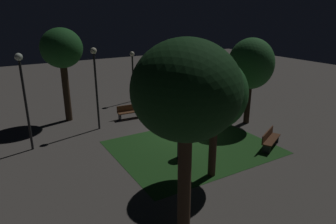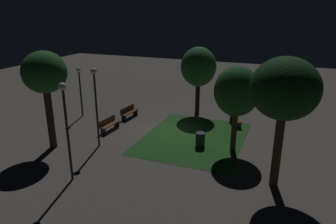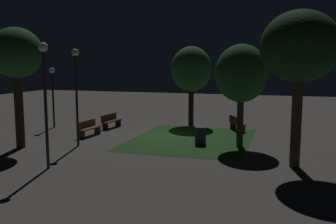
# 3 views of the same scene
# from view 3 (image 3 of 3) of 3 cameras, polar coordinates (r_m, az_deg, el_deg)

# --- Properties ---
(ground_plane) EXTENTS (60.00, 60.00, 0.00)m
(ground_plane) POSITION_cam_3_polar(r_m,az_deg,el_deg) (20.96, -0.84, -3.68)
(ground_plane) COLOR #56514C
(grass_lawn) EXTENTS (7.84, 6.28, 0.01)m
(grass_lawn) POSITION_cam_3_polar(r_m,az_deg,el_deg) (19.95, 3.68, -4.25)
(grass_lawn) COLOR #23511E
(grass_lawn) RESTS_ON ground
(bench_corner) EXTENTS (1.83, 0.62, 0.88)m
(bench_corner) POSITION_cam_3_polar(r_m,az_deg,el_deg) (23.68, -8.93, -1.30)
(bench_corner) COLOR #512D19
(bench_corner) RESTS_ON ground
(bench_front_left) EXTENTS (1.83, 0.59, 0.88)m
(bench_front_left) POSITION_cam_3_polar(r_m,az_deg,el_deg) (21.23, -12.32, -2.39)
(bench_front_left) COLOR brown
(bench_front_left) RESTS_ON ground
(bench_near_trees) EXTENTS (1.83, 1.23, 0.88)m
(bench_near_trees) POSITION_cam_3_polar(r_m,az_deg,el_deg) (22.84, 10.64, -1.65)
(bench_near_trees) COLOR #512D19
(bench_near_trees) RESTS_ON ground
(tree_near_wall) EXTENTS (2.55, 2.55, 5.03)m
(tree_near_wall) POSITION_cam_3_polar(r_m,az_deg,el_deg) (18.17, 11.39, 5.83)
(tree_near_wall) COLOR #423021
(tree_near_wall) RESTS_ON ground
(tree_right_canopy) EXTENTS (2.73, 2.73, 5.25)m
(tree_right_canopy) POSITION_cam_3_polar(r_m,az_deg,el_deg) (24.72, 3.67, 6.64)
(tree_right_canopy) COLOR #2D2116
(tree_right_canopy) RESTS_ON ground
(tree_tall_center) EXTENTS (2.49, 2.49, 5.79)m
(tree_tall_center) POSITION_cam_3_polar(r_m,az_deg,el_deg) (18.93, -22.65, 8.19)
(tree_tall_center) COLOR #38281C
(tree_tall_center) RESTS_ON ground
(tree_lawn_side) EXTENTS (2.99, 2.99, 6.11)m
(tree_lawn_side) POSITION_cam_3_polar(r_m,az_deg,el_deg) (14.97, 19.90, 9.36)
(tree_lawn_side) COLOR #423021
(tree_lawn_side) RESTS_ON ground
(lamp_post_path_center) EXTENTS (0.36, 0.36, 4.87)m
(lamp_post_path_center) POSITION_cam_3_polar(r_m,az_deg,el_deg) (14.68, -18.72, 4.06)
(lamp_post_path_center) COLOR black
(lamp_post_path_center) RESTS_ON ground
(lamp_post_plaza_west) EXTENTS (0.36, 0.36, 4.80)m
(lamp_post_plaza_west) POSITION_cam_3_polar(r_m,az_deg,el_deg) (18.45, -14.18, 4.72)
(lamp_post_plaza_west) COLOR black
(lamp_post_plaza_west) RESTS_ON ground
(lamp_post_plaza_east) EXTENTS (0.36, 0.36, 3.84)m
(lamp_post_plaza_east) POSITION_cam_3_polar(r_m,az_deg,el_deg) (24.43, -17.60, 3.88)
(lamp_post_plaza_east) COLOR black
(lamp_post_plaza_east) RESTS_ON ground
(trash_bin) EXTENTS (0.57, 0.57, 0.89)m
(trash_bin) POSITION_cam_3_polar(r_m,az_deg,el_deg) (18.67, 5.10, -3.70)
(trash_bin) COLOR #2D3842
(trash_bin) RESTS_ON ground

